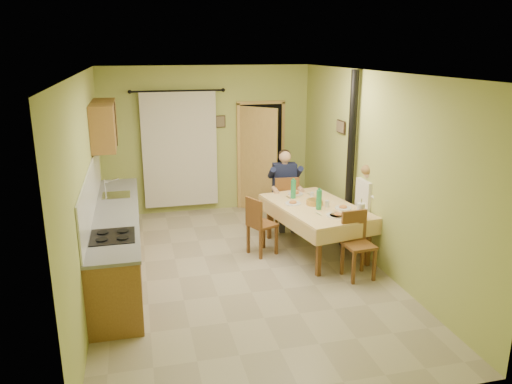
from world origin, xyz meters
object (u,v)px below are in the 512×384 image
object	(u,v)px
dining_table	(315,228)
chair_right	(368,235)
chair_far	(284,213)
stove_flue	(349,184)
chair_near	(358,258)
man_right	(370,199)
chair_left	(262,236)
man_far	(285,181)

from	to	relation	value
dining_table	chair_right	size ratio (longest dim) A/B	2.17
chair_far	chair_right	distance (m)	1.65
stove_flue	chair_near	bearing A→B (deg)	-106.69
chair_near	man_right	distance (m)	1.12
man_right	stove_flue	distance (m)	0.44
chair_far	chair_left	distance (m)	1.21
chair_near	man_far	xyz separation A→B (m)	(-0.42, 2.15, 0.59)
dining_table	stove_flue	xyz separation A→B (m)	(0.60, 0.14, 0.65)
chair_right	man_far	distance (m)	1.76
man_far	stove_flue	size ratio (longest dim) A/B	0.50
stove_flue	chair_far	bearing A→B (deg)	128.58
chair_left	man_right	distance (m)	1.76
chair_near	chair_far	bearing A→B (deg)	-83.80
chair_near	chair_left	distance (m)	1.57
chair_left	man_far	bearing A→B (deg)	121.95
dining_table	man_right	size ratio (longest dim) A/B	1.47
chair_near	man_right	world-z (taller)	man_right
chair_right	man_right	distance (m)	0.59
chair_left	man_right	bearing A→B (deg)	54.00
chair_near	man_far	bearing A→B (deg)	-83.89
chair_near	chair_left	xyz separation A→B (m)	(-1.10, 1.12, -0.00)
man_right	stove_flue	bearing A→B (deg)	22.71
chair_far	man_far	size ratio (longest dim) A/B	0.71
chair_near	chair_left	size ratio (longest dim) A/B	1.01
dining_table	stove_flue	size ratio (longest dim) A/B	0.73
chair_far	chair_near	distance (m)	2.17
chair_far	man_far	world-z (taller)	man_far
chair_right	chair_left	xyz separation A→B (m)	(-1.64, 0.33, -0.00)
stove_flue	man_far	bearing A→B (deg)	128.14
dining_table	man_right	distance (m)	0.95
chair_near	chair_right	world-z (taller)	chair_right
stove_flue	chair_right	bearing A→B (deg)	-63.02
dining_table	chair_left	size ratio (longest dim) A/B	2.20
chair_far	man_right	size ratio (longest dim) A/B	0.71
chair_near	man_far	world-z (taller)	man_far
dining_table	chair_far	size ratio (longest dim) A/B	2.08
dining_table	stove_flue	world-z (taller)	stove_flue
dining_table	chair_near	size ratio (longest dim) A/B	2.18
chair_far	man_far	xyz separation A→B (m)	(0.00, 0.01, 0.59)
man_right	man_far	bearing A→B (deg)	32.30
dining_table	chair_left	xyz separation A→B (m)	(-0.85, 0.10, -0.09)
chair_left	man_far	size ratio (longest dim) A/B	0.67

